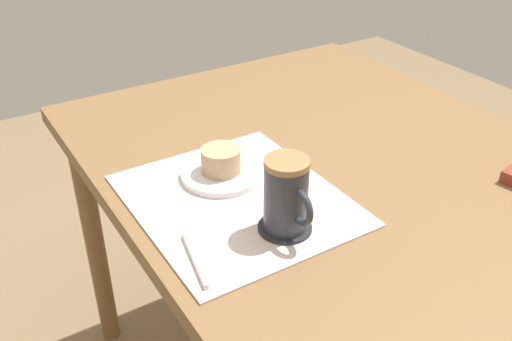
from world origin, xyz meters
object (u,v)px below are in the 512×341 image
(pastry, at_px, (221,160))
(dining_table, at_px, (340,197))
(pastry_plate, at_px, (221,174))
(coffee_mug, at_px, (287,195))

(pastry, bearing_deg, dining_table, 70.69)
(dining_table, distance_m, pastry_plate, 0.25)
(dining_table, xyz_separation_m, coffee_mug, (0.12, -0.22, 0.15))
(dining_table, height_order, pastry_plate, pastry_plate)
(coffee_mug, bearing_deg, pastry, -177.21)
(pastry, relative_size, coffee_mug, 0.59)
(pastry_plate, height_order, pastry, pastry)
(pastry_plate, xyz_separation_m, pastry, (0.00, 0.00, 0.03))
(dining_table, distance_m, coffee_mug, 0.29)
(pastry, bearing_deg, coffee_mug, 2.79)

